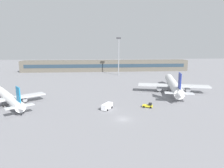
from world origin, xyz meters
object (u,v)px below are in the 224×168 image
at_px(baggage_tug_yellow, 148,105).
at_px(service_van_white, 107,106).
at_px(airplane_mid, 173,84).
at_px(airplane_near, 8,97).
at_px(floodlight_tower_west, 119,54).

height_order(baggage_tug_yellow, service_van_white, service_van_white).
height_order(airplane_mid, baggage_tug_yellow, airplane_mid).
distance_m(airplane_near, service_van_white, 37.96).
bearing_deg(airplane_near, service_van_white, -12.40).
relative_size(airplane_near, baggage_tug_yellow, 8.38).
bearing_deg(airplane_near, airplane_mid, 12.76).
relative_size(airplane_near, floodlight_tower_west, 1.20).
bearing_deg(airplane_near, baggage_tug_yellow, -8.22).
xyz_separation_m(airplane_near, service_van_white, (37.03, -8.14, -1.76)).
relative_size(airplane_mid, baggage_tug_yellow, 11.98).
height_order(airplane_near, airplane_mid, airplane_mid).
bearing_deg(airplane_mid, floodlight_tower_west, 111.21).
bearing_deg(baggage_tug_yellow, airplane_mid, 52.30).
distance_m(airplane_mid, baggage_tug_yellow, 29.71).
bearing_deg(service_van_white, floodlight_tower_west, 80.71).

